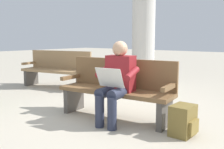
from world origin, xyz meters
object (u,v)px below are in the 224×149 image
object	(u,v)px
bench_near	(117,88)
person_seated	(117,80)
backpack	(183,121)
support_pillar	(144,21)
bench_far	(57,69)

from	to	relation	value
bench_near	person_seated	xyz separation A→B (m)	(-0.16, 0.22, 0.17)
backpack	support_pillar	bearing A→B (deg)	-49.58
bench_far	support_pillar	xyz separation A→B (m)	(-1.62, -1.40, 1.18)
person_seated	support_pillar	size ratio (longest dim) A/B	0.36
bench_near	support_pillar	size ratio (longest dim) A/B	0.56
person_seated	bench_far	world-z (taller)	person_seated
support_pillar	bench_far	bearing A→B (deg)	40.86
person_seated	bench_far	xyz separation A→B (m)	(2.82, -1.25, -0.17)
backpack	bench_far	bearing A→B (deg)	-16.64
person_seated	bench_far	bearing A→B (deg)	-30.52
bench_near	bench_far	distance (m)	2.85
bench_near	support_pillar	xyz separation A→B (m)	(1.04, -2.44, 1.18)
bench_near	backpack	bearing A→B (deg)	168.60
bench_far	support_pillar	world-z (taller)	support_pillar
person_seated	support_pillar	xyz separation A→B (m)	(1.20, -2.65, 1.01)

